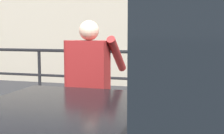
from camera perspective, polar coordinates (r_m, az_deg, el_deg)
name	(u,v)px	position (r m, az deg, el deg)	size (l,w,h in m)	color
parking_meter	(145,78)	(3.08, 6.04, -2.12)	(0.16, 0.17, 1.41)	slate
pedestrian_at_meter	(90,85)	(3.33, -4.14, -3.33)	(0.60, 0.55, 1.57)	slate
background_railing	(161,68)	(5.53, 8.96, -0.27)	(24.06, 0.06, 1.13)	black
backdrop_wall	(177,29)	(9.04, 11.87, 6.87)	(32.00, 0.50, 3.36)	#ADA38E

